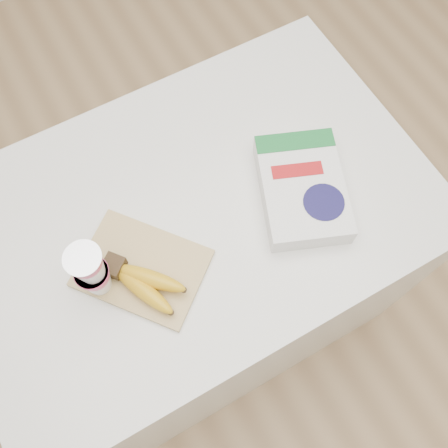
{
  "coord_description": "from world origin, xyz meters",
  "views": [
    {
      "loc": [
        -0.19,
        -0.49,
        1.99
      ],
      "look_at": [
        0.04,
        -0.09,
        0.92
      ],
      "focal_mm": 40.0,
      "sensor_mm": 36.0,
      "label": 1
    }
  ],
  "objects_px": {
    "bananas": "(143,282)",
    "table": "(201,266)",
    "yogurt_stack": "(91,271)",
    "cereal_box": "(302,189)",
    "cutting_board": "(142,268)"
  },
  "relations": [
    {
      "from": "table",
      "to": "yogurt_stack",
      "type": "height_order",
      "value": "yogurt_stack"
    },
    {
      "from": "cutting_board",
      "to": "cereal_box",
      "type": "bearing_deg",
      "value": -40.58
    },
    {
      "from": "bananas",
      "to": "yogurt_stack",
      "type": "bearing_deg",
      "value": 150.46
    },
    {
      "from": "bananas",
      "to": "table",
      "type": "bearing_deg",
      "value": 32.54
    },
    {
      "from": "cereal_box",
      "to": "table",
      "type": "bearing_deg",
      "value": -179.37
    },
    {
      "from": "table",
      "to": "cutting_board",
      "type": "relative_size",
      "value": 4.21
    },
    {
      "from": "cereal_box",
      "to": "bananas",
      "type": "bearing_deg",
      "value": -154.77
    },
    {
      "from": "yogurt_stack",
      "to": "cereal_box",
      "type": "bearing_deg",
      "value": -2.44
    },
    {
      "from": "cutting_board",
      "to": "bananas",
      "type": "distance_m",
      "value": 0.05
    },
    {
      "from": "cutting_board",
      "to": "bananas",
      "type": "height_order",
      "value": "bananas"
    },
    {
      "from": "bananas",
      "to": "cereal_box",
      "type": "distance_m",
      "value": 0.44
    },
    {
      "from": "table",
      "to": "bananas",
      "type": "bearing_deg",
      "value": -147.46
    },
    {
      "from": "yogurt_stack",
      "to": "cereal_box",
      "type": "xyz_separation_m",
      "value": [
        0.52,
        -0.02,
        -0.08
      ]
    },
    {
      "from": "table",
      "to": "cutting_board",
      "type": "bearing_deg",
      "value": -155.46
    },
    {
      "from": "bananas",
      "to": "yogurt_stack",
      "type": "height_order",
      "value": "yogurt_stack"
    }
  ]
}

